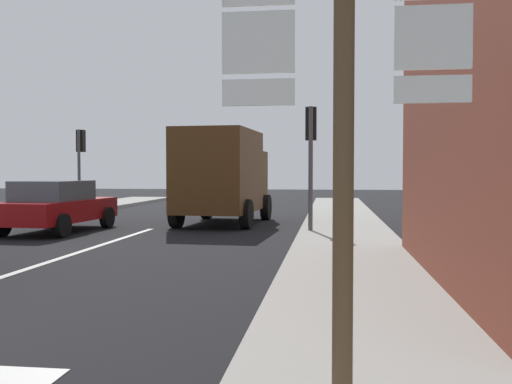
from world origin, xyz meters
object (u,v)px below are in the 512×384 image
at_px(traffic_light_far_left, 80,152).
at_px(traffic_light_near_right, 311,140).
at_px(delivery_truck, 223,174).
at_px(route_sign_post, 343,146).
at_px(sedan_far, 57,206).

distance_m(traffic_light_far_left, traffic_light_near_right, 11.65).
relative_size(delivery_truck, route_sign_post, 1.60).
relative_size(route_sign_post, traffic_light_far_left, 0.93).
bearing_deg(traffic_light_far_left, sedan_far, -70.81).
distance_m(sedan_far, delivery_truck, 5.32).
distance_m(sedan_far, route_sign_post, 13.97).
relative_size(sedan_far, route_sign_post, 1.34).
xyz_separation_m(delivery_truck, route_sign_post, (3.58, -14.60, 0.26)).
distance_m(sedan_far, traffic_light_near_right, 7.44).
xyz_separation_m(route_sign_post, traffic_light_far_left, (-10.21, 18.39, 0.63)).
height_order(route_sign_post, traffic_light_near_right, traffic_light_near_right).
height_order(sedan_far, delivery_truck, delivery_truck).
distance_m(route_sign_post, traffic_light_near_right, 11.83).
bearing_deg(route_sign_post, sedan_far, 124.15).
bearing_deg(delivery_truck, sedan_far, -144.05).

